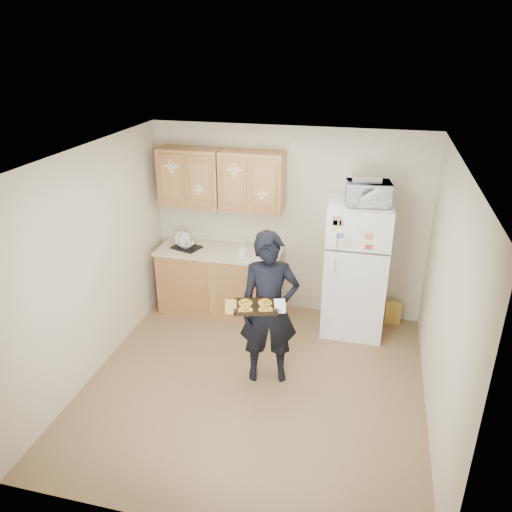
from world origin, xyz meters
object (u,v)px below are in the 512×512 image
object	(u,v)px
refrigerator	(356,269)
dish_rack	(186,243)
microwave	(368,193)
baking_tray	(255,307)
person	(269,309)

from	to	relation	value
refrigerator	dish_rack	distance (m)	2.24
refrigerator	microwave	world-z (taller)	microwave
refrigerator	dish_rack	bearing A→B (deg)	179.64
baking_tray	refrigerator	bearing A→B (deg)	43.79
person	dish_rack	distance (m)	1.89
baking_tray	dish_rack	bearing A→B (deg)	115.36
refrigerator	person	xyz separation A→B (m)	(-0.83, -1.24, 0.01)
dish_rack	microwave	bearing A→B (deg)	-1.60
baking_tray	microwave	distance (m)	1.94
refrigerator	baking_tray	distance (m)	1.79
refrigerator	person	world-z (taller)	person
person	baking_tray	size ratio (longest dim) A/B	4.04
refrigerator	dish_rack	xyz separation A→B (m)	(-2.24, 0.01, 0.12)
microwave	dish_rack	bearing A→B (deg)	169.26
baking_tray	dish_rack	distance (m)	2.04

